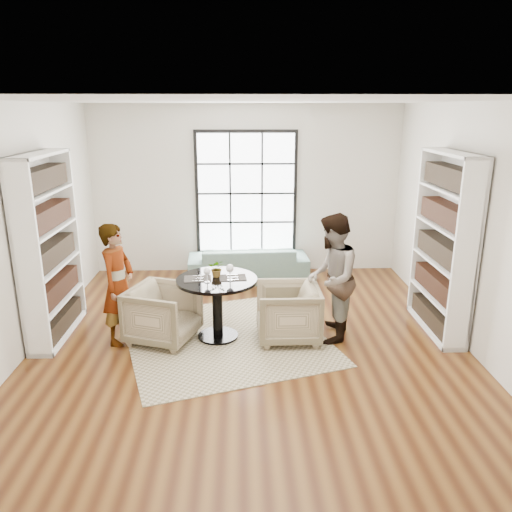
{
  "coord_description": "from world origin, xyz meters",
  "views": [
    {
      "loc": [
        -0.1,
        -5.92,
        2.93
      ],
      "look_at": [
        0.1,
        0.4,
        1.04
      ],
      "focal_mm": 35.0,
      "sensor_mm": 36.0,
      "label": 1
    }
  ],
  "objects_px": {
    "person_right": "(331,278)",
    "wine_glass_left": "(207,272)",
    "armchair_right": "(288,313)",
    "pedestal_table": "(217,295)",
    "sofa": "(248,263)",
    "flower_centerpiece": "(217,268)",
    "person_left": "(118,284)",
    "wine_glass_right": "(230,269)",
    "armchair_left": "(163,314)"
  },
  "relations": [
    {
      "from": "person_right",
      "to": "wine_glass_left",
      "type": "relative_size",
      "value": 8.59
    },
    {
      "from": "wine_glass_left",
      "to": "armchair_right",
      "type": "bearing_deg",
      "value": 4.37
    },
    {
      "from": "pedestal_table",
      "to": "sofa",
      "type": "relative_size",
      "value": 0.5
    },
    {
      "from": "sofa",
      "to": "flower_centerpiece",
      "type": "relative_size",
      "value": 8.99
    },
    {
      "from": "pedestal_table",
      "to": "person_right",
      "type": "relative_size",
      "value": 0.62
    },
    {
      "from": "flower_centerpiece",
      "to": "sofa",
      "type": "bearing_deg",
      "value": 79.14
    },
    {
      "from": "pedestal_table",
      "to": "person_left",
      "type": "bearing_deg",
      "value": -177.46
    },
    {
      "from": "sofa",
      "to": "flower_centerpiece",
      "type": "distance_m",
      "value": 2.39
    },
    {
      "from": "pedestal_table",
      "to": "armchair_right",
      "type": "xyz_separation_m",
      "value": [
        0.92,
        -0.06,
        -0.23
      ]
    },
    {
      "from": "flower_centerpiece",
      "to": "armchair_right",
      "type": "bearing_deg",
      "value": -8.53
    },
    {
      "from": "armchair_right",
      "to": "flower_centerpiece",
      "type": "bearing_deg",
      "value": -98.92
    },
    {
      "from": "person_left",
      "to": "flower_centerpiece",
      "type": "relative_size",
      "value": 6.78
    },
    {
      "from": "pedestal_table",
      "to": "person_right",
      "type": "distance_m",
      "value": 1.49
    },
    {
      "from": "sofa",
      "to": "wine_glass_right",
      "type": "distance_m",
      "value": 2.52
    },
    {
      "from": "armchair_right",
      "to": "wine_glass_left",
      "type": "height_order",
      "value": "wine_glass_left"
    },
    {
      "from": "armchair_right",
      "to": "person_right",
      "type": "bearing_deg",
      "value": 89.61
    },
    {
      "from": "person_right",
      "to": "sofa",
      "type": "bearing_deg",
      "value": -141.98
    },
    {
      "from": "sofa",
      "to": "armchair_right",
      "type": "xyz_separation_m",
      "value": [
        0.48,
        -2.4,
        0.07
      ]
    },
    {
      "from": "armchair_left",
      "to": "person_right",
      "type": "relative_size",
      "value": 0.49
    },
    {
      "from": "armchair_left",
      "to": "flower_centerpiece",
      "type": "distance_m",
      "value": 0.91
    },
    {
      "from": "flower_centerpiece",
      "to": "armchair_left",
      "type": "bearing_deg",
      "value": -169.59
    },
    {
      "from": "sofa",
      "to": "person_right",
      "type": "relative_size",
      "value": 1.24
    },
    {
      "from": "armchair_right",
      "to": "pedestal_table",
      "type": "bearing_deg",
      "value": -94.36
    },
    {
      "from": "wine_glass_left",
      "to": "person_left",
      "type": "bearing_deg",
      "value": 175.63
    },
    {
      "from": "person_left",
      "to": "wine_glass_right",
      "type": "bearing_deg",
      "value": -75.59
    },
    {
      "from": "person_left",
      "to": "wine_glass_right",
      "type": "xyz_separation_m",
      "value": [
        1.42,
        -0.02,
        0.2
      ]
    },
    {
      "from": "person_right",
      "to": "wine_glass_left",
      "type": "height_order",
      "value": "person_right"
    },
    {
      "from": "pedestal_table",
      "to": "person_right",
      "type": "xyz_separation_m",
      "value": [
        1.47,
        -0.06,
        0.24
      ]
    },
    {
      "from": "armchair_left",
      "to": "armchair_right",
      "type": "xyz_separation_m",
      "value": [
        1.61,
        -0.01,
        -0.0
      ]
    },
    {
      "from": "armchair_right",
      "to": "person_left",
      "type": "bearing_deg",
      "value": -90.61
    },
    {
      "from": "pedestal_table",
      "to": "armchair_right",
      "type": "bearing_deg",
      "value": -3.97
    },
    {
      "from": "armchair_left",
      "to": "wine_glass_left",
      "type": "distance_m",
      "value": 0.84
    },
    {
      "from": "sofa",
      "to": "wine_glass_right",
      "type": "relative_size",
      "value": 9.65
    },
    {
      "from": "person_right",
      "to": "pedestal_table",
      "type": "bearing_deg",
      "value": -77.71
    },
    {
      "from": "armchair_right",
      "to": "person_right",
      "type": "relative_size",
      "value": 0.49
    },
    {
      "from": "pedestal_table",
      "to": "sofa",
      "type": "height_order",
      "value": "pedestal_table"
    },
    {
      "from": "pedestal_table",
      "to": "armchair_left",
      "type": "distance_m",
      "value": 0.74
    },
    {
      "from": "pedestal_table",
      "to": "flower_centerpiece",
      "type": "height_order",
      "value": "flower_centerpiece"
    },
    {
      "from": "pedestal_table",
      "to": "wine_glass_right",
      "type": "height_order",
      "value": "wine_glass_right"
    },
    {
      "from": "armchair_right",
      "to": "person_right",
      "type": "xyz_separation_m",
      "value": [
        0.55,
        0.0,
        0.47
      ]
    },
    {
      "from": "armchair_left",
      "to": "armchair_right",
      "type": "height_order",
      "value": "armchair_left"
    },
    {
      "from": "sofa",
      "to": "armchair_left",
      "type": "height_order",
      "value": "armchair_left"
    },
    {
      "from": "sofa",
      "to": "wine_glass_left",
      "type": "height_order",
      "value": "wine_glass_left"
    },
    {
      "from": "armchair_right",
      "to": "wine_glass_left",
      "type": "bearing_deg",
      "value": -86.02
    },
    {
      "from": "sofa",
      "to": "person_left",
      "type": "bearing_deg",
      "value": 51.85
    },
    {
      "from": "armchair_right",
      "to": "person_left",
      "type": "xyz_separation_m",
      "value": [
        -2.16,
        0.01,
        0.41
      ]
    },
    {
      "from": "person_left",
      "to": "flower_centerpiece",
      "type": "bearing_deg",
      "value": -68.76
    },
    {
      "from": "armchair_right",
      "to": "person_left",
      "type": "distance_m",
      "value": 2.2
    },
    {
      "from": "person_right",
      "to": "armchair_right",
      "type": "bearing_deg",
      "value": -75.22
    },
    {
      "from": "armchair_right",
      "to": "flower_centerpiece",
      "type": "xyz_separation_m",
      "value": [
        -0.91,
        0.14,
        0.57
      ]
    }
  ]
}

